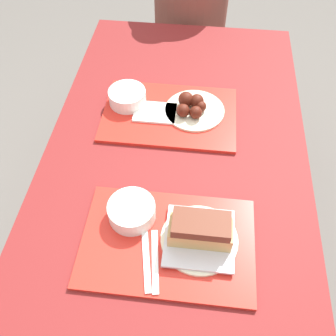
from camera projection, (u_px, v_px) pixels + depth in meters
name	position (u px, v px, depth m)	size (l,w,h in m)	color
ground_plane	(171.00, 273.00, 1.69)	(12.00, 12.00, 0.00)	#605B56
picnic_table	(172.00, 193.00, 1.19)	(0.82, 1.64, 0.73)	maroon
picnic_bench_far	(192.00, 60.00, 2.02)	(0.78, 0.28, 0.48)	maroon
tray_near	(168.00, 242.00, 0.97)	(0.45, 0.30, 0.01)	red
tray_far	(170.00, 114.00, 1.27)	(0.45, 0.30, 0.01)	red
bowl_coleslaw_near	(132.00, 211.00, 0.99)	(0.13, 0.13, 0.05)	white
brisket_sandwich_plate	(200.00, 233.00, 0.94)	(0.20, 0.20, 0.10)	beige
plastic_fork_near	(146.00, 260.00, 0.93)	(0.05, 0.17, 0.00)	white
plastic_knife_near	(155.00, 261.00, 0.93)	(0.04, 0.17, 0.00)	white
bowl_coleslaw_far	(127.00, 96.00, 1.27)	(0.13, 0.13, 0.05)	white
wings_plate_far	(193.00, 107.00, 1.25)	(0.20, 0.20, 0.06)	beige
napkin_far	(155.00, 112.00, 1.26)	(0.14, 0.10, 0.01)	white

